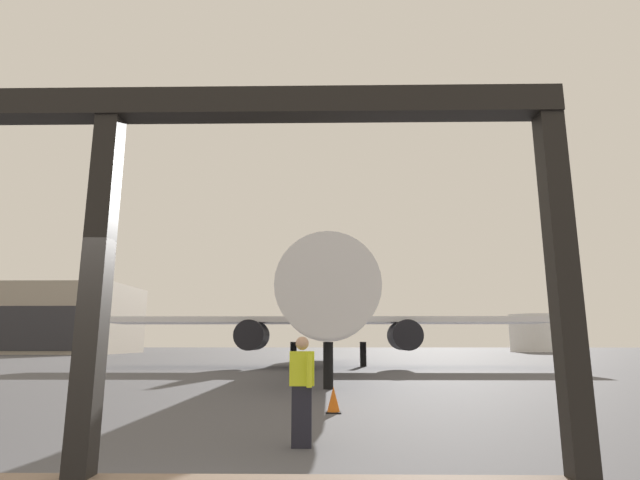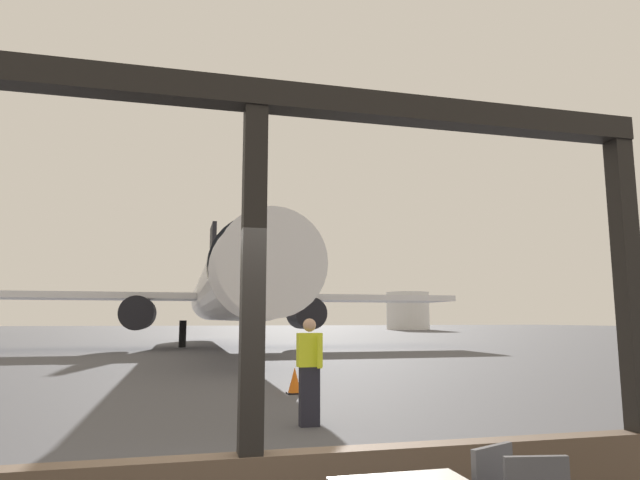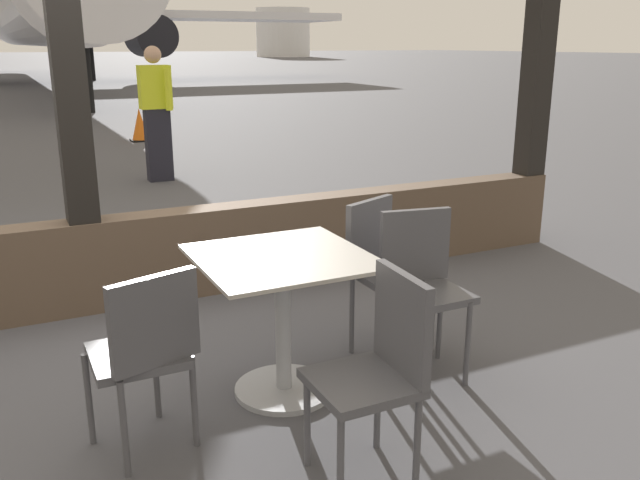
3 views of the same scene
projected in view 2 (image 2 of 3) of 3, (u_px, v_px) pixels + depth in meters
The scene contains 6 objects.
ground_plane at pixel (188, 342), 42.84m from camera, with size 220.00×220.00×0.00m, color #4C4C51.
window_frame at pixel (251, 362), 4.62m from camera, with size 7.93×0.24×3.84m.
airplane at pixel (225, 292), 33.00m from camera, with size 29.40×36.21×10.09m.
ground_crew_worker at pixel (309, 370), 9.08m from camera, with size 0.40×0.50×1.74m.
traffic_cone at pixel (295, 381), 12.92m from camera, with size 0.36×0.36×0.61m.
fuel_storage_tank at pixel (408, 311), 92.89m from camera, with size 7.19×7.19×6.26m, color white.
Camera 2 is at (-0.58, -4.72, 1.73)m, focal length 30.91 mm.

